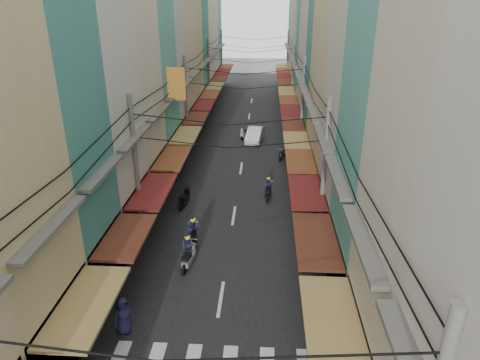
% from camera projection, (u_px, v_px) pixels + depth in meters
% --- Properties ---
extents(ground, '(160.00, 160.00, 0.00)m').
position_uv_depth(ground, '(225.00, 273.00, 21.15)').
color(ground, slate).
rests_on(ground, ground).
extents(road, '(10.00, 80.00, 0.02)m').
position_uv_depth(road, '(245.00, 144.00, 39.48)').
color(road, black).
rests_on(road, ground).
extents(sidewalk_left, '(3.00, 80.00, 0.06)m').
position_uv_depth(sidewalk_left, '(175.00, 143.00, 39.83)').
color(sidewalk_left, gray).
rests_on(sidewalk_left, ground).
extents(sidewalk_right, '(3.00, 80.00, 0.06)m').
position_uv_depth(sidewalk_right, '(316.00, 145.00, 39.12)').
color(sidewalk_right, gray).
rests_on(sidewalk_right, ground).
extents(building_row_left, '(7.80, 67.67, 23.70)m').
position_uv_depth(building_row_left, '(141.00, 36.00, 32.91)').
color(building_row_left, '#B9B5A9').
rests_on(building_row_left, ground).
extents(building_row_right, '(7.80, 68.98, 22.59)m').
position_uv_depth(building_row_right, '(348.00, 42.00, 32.07)').
color(building_row_right, '#397E75').
rests_on(building_row_right, ground).
extents(utility_poles, '(10.20, 66.13, 8.20)m').
position_uv_depth(utility_poles, '(242.00, 83.00, 32.31)').
color(utility_poles, slate).
rests_on(utility_poles, ground).
extents(white_car, '(4.67, 2.26, 1.59)m').
position_uv_depth(white_car, '(254.00, 141.00, 40.37)').
color(white_car, white).
rests_on(white_car, ground).
extents(bicycle, '(1.73, 1.24, 1.12)m').
position_uv_depth(bicycle, '(330.00, 244.00, 23.60)').
color(bicycle, black).
rests_on(bicycle, ground).
extents(moving_scooters, '(7.06, 23.20, 1.96)m').
position_uv_depth(moving_scooters, '(223.00, 204.00, 26.91)').
color(moving_scooters, black).
rests_on(moving_scooters, ground).
extents(parked_scooters, '(13.15, 13.12, 0.98)m').
position_uv_depth(parked_scooters, '(324.00, 309.00, 17.99)').
color(parked_scooters, black).
rests_on(parked_scooters, ground).
extents(pedestrians, '(10.50, 16.75, 2.14)m').
position_uv_depth(pedestrians, '(167.00, 210.00, 25.19)').
color(pedestrians, '#271D27').
rests_on(pedestrians, ground).
extents(traffic_sign, '(0.10, 0.57, 2.59)m').
position_uv_depth(traffic_sign, '(329.00, 234.00, 20.94)').
color(traffic_sign, slate).
rests_on(traffic_sign, ground).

